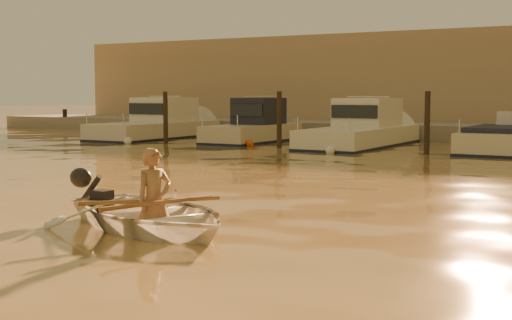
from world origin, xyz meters
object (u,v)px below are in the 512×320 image
Objects in this scene: moored_boat_3 at (504,145)px; person at (154,200)px; moored_boat_1 at (253,126)px; moored_boat_2 at (361,129)px; dinghy at (151,215)px; moored_boat_0 at (155,124)px.

person is at bearing -95.47° from moored_boat_3.
moored_boat_1 is at bearing 180.00° from moored_boat_3.
moored_boat_1 is 0.95× the size of moored_boat_3.
moored_boat_2 is (-3.46, 16.59, 0.19)m from person.
person is 18.43m from moored_boat_1.
moored_boat_2 is 1.26× the size of moored_boat_3.
moored_boat_3 is at bearing 0.00° from moored_boat_1.
dinghy is 20.92m from moored_boat_0.
dinghy is 18.36m from moored_boat_1.
dinghy is 0.44× the size of moored_boat_0.
dinghy is 2.22× the size of person.
dinghy is at bearing -95.81° from moored_boat_3.
moored_boat_0 is at bearing 180.00° from moored_boat_3.
moored_boat_2 is at bearing 180.00° from moored_boat_3.
person is (0.09, -0.04, 0.22)m from dinghy.
dinghy is 0.56× the size of moored_boat_1.
moored_boat_1 is at bearing 46.63° from person.
moored_boat_2 is (-3.37, 16.56, 0.41)m from dinghy.
moored_boat_0 is (-12.77, 16.56, 0.41)m from dinghy.
moored_boat_0 is (-12.87, 16.59, 0.19)m from person.
moored_boat_0 is at bearing 58.46° from dinghy.
person reaches higher than moored_boat_3.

